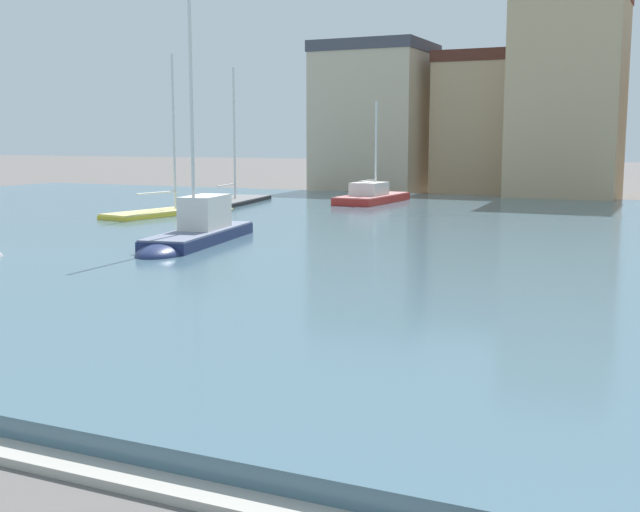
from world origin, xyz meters
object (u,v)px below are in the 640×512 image
at_px(sailboat_yellow, 179,214).
at_px(sailboat_red, 376,200).
at_px(sailboat_black, 237,203).
at_px(sailboat_navy, 195,237).

xyz_separation_m(sailboat_yellow, sailboat_red, (6.20, 10.86, 0.18)).
bearing_deg(sailboat_red, sailboat_yellow, -119.71).
bearing_deg(sailboat_yellow, sailboat_black, 97.42).
relative_size(sailboat_red, sailboat_black, 0.80).
height_order(sailboat_red, sailboat_navy, sailboat_navy).
height_order(sailboat_black, sailboat_navy, sailboat_navy).
bearing_deg(sailboat_navy, sailboat_red, 92.89).
xyz_separation_m(sailboat_red, sailboat_black, (-7.12, -3.79, -0.20)).
relative_size(sailboat_yellow, sailboat_red, 1.16).
distance_m(sailboat_yellow, sailboat_red, 12.50).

